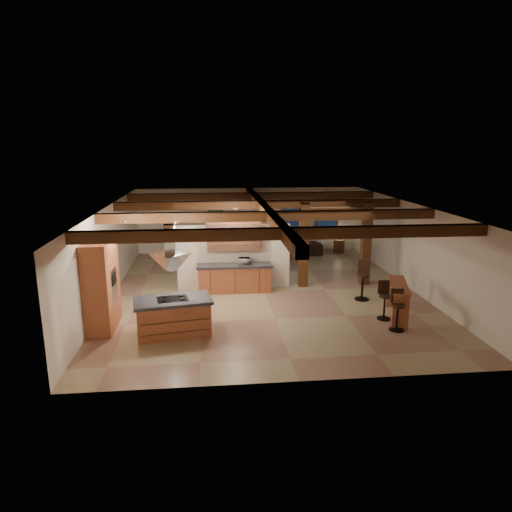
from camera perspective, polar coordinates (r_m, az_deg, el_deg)
The scene contains 23 objects.
ground at distance 15.36m, azimuth 1.09°, elevation -4.45°, with size 12.00×12.00×0.00m, color tan.
room_walls at distance 14.90m, azimuth 1.12°, elevation 2.06°, with size 12.00×12.00×12.00m.
ceiling_beams at distance 14.73m, azimuth 1.13°, elevation 5.79°, with size 10.00×12.00×0.28m.
timber_posts at distance 15.87m, azimuth 9.90°, elevation 2.53°, with size 2.50×0.30×2.90m.
partition_wall at distance 15.45m, azimuth -2.80°, elevation -0.11°, with size 3.80×0.18×2.20m, color silver.
pantry_cabinet at distance 12.75m, azimuth -18.73°, elevation -3.43°, with size 0.67×1.60×2.40m.
back_counter at distance 15.24m, azimuth -2.70°, elevation -2.74°, with size 2.50×0.66×0.94m.
upper_display_cabinet at distance 15.10m, azimuth -2.80°, elevation 2.48°, with size 1.80×0.36×0.95m.
range_hood at distance 11.67m, azimuth -10.57°, elevation -1.49°, with size 1.10×1.10×1.40m.
back_windows at distance 21.18m, azimuth 6.72°, elevation 4.72°, with size 2.70×0.07×1.70m.
framed_art at distance 20.65m, azimuth -5.04°, elevation 5.10°, with size 0.65×0.05×0.85m.
recessed_cans at distance 12.72m, azimuth -9.23°, elevation 4.83°, with size 3.16×2.46×0.03m.
kitchen_island at distance 12.07m, azimuth -10.30°, elevation -7.42°, with size 2.11×1.36×0.98m.
dining_table at distance 18.03m, azimuth -0.91°, elevation -0.56°, with size 1.93×1.07×0.68m, color #421F10.
sofa at distance 20.55m, azimuth 5.15°, elevation 1.15°, with size 2.23×0.87×0.65m, color black.
microwave at distance 15.11m, azimuth -1.44°, elevation -0.63°, with size 0.39×0.26×0.21m, color silver.
bar_counter at distance 13.55m, azimuth 17.31°, elevation -4.67°, with size 1.00×1.94×0.99m.
side_table at distance 21.18m, azimuth 10.33°, elevation 1.24°, with size 0.46×0.46×0.57m, color #381F0E.
table_lamp at distance 21.07m, azimuth 10.39°, elevation 2.59°, with size 0.27×0.27×0.32m.
bar_stool_a at distance 12.68m, azimuth 17.25°, elevation -6.45°, with size 0.39×0.40×1.11m.
bar_stool_b at distance 13.37m, azimuth 15.75°, elevation -5.32°, with size 0.38×0.38×1.09m.
bar_stool_c at distance 14.81m, azimuth 13.22°, elevation -2.91°, with size 0.48×0.49×1.28m.
dining_chairs at distance 17.96m, azimuth -0.91°, elevation 0.38°, with size 2.29×2.29×1.26m.
Camera 1 is at (-1.78, -14.48, 4.82)m, focal length 32.00 mm.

